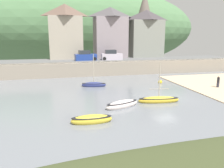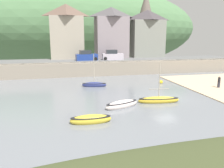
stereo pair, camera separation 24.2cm
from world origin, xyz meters
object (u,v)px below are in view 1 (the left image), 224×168
waterfront_building_right (146,33)px  church_with_spire (144,22)px  parked_car_near_slipway (85,56)px  person_on_slipway (218,81)px  fishing_boat_green (159,100)px  mooring_buoy (160,82)px  waterfront_building_left (66,31)px  dinghy_open_wooden (94,85)px  sailboat_tall_mast (122,105)px  waterfront_building_centre (110,32)px  parked_car_by_wall (112,56)px  motorboat_with_cabin (92,120)px

waterfront_building_right → church_with_spire: church_with_spire is taller
parked_car_near_slipway → person_on_slipway: 24.05m
fishing_boat_green → mooring_buoy: 10.45m
waterfront_building_left → person_on_slipway: waterfront_building_left is taller
dinghy_open_wooden → person_on_slipway: bearing=-4.7°
sailboat_tall_mast → dinghy_open_wooden: dinghy_open_wooden is taller
waterfront_building_right → church_with_spire: bearing=75.5°
dinghy_open_wooden → person_on_slipway: 17.32m
church_with_spire → mooring_buoy: church_with_spire is taller
waterfront_building_centre → fishing_boat_green: size_ratio=2.27×
church_with_spire → fishing_boat_green: bearing=-107.8°
church_with_spire → sailboat_tall_mast: 35.89m
sailboat_tall_mast → parked_car_by_wall: (4.27, 22.95, 2.91)m
parked_car_near_slipway → parked_car_by_wall: bearing=-5.6°
motorboat_with_cabin → dinghy_open_wooden: size_ratio=0.73×
waterfront_building_right → motorboat_with_cabin: size_ratio=2.91×
church_with_spire → fishing_boat_green: (-9.85, -30.63, -9.85)m
person_on_slipway → church_with_spire: bearing=92.3°
mooring_buoy → fishing_boat_green: bearing=-115.8°
dinghy_open_wooden → mooring_buoy: bearing=11.8°
church_with_spire → mooring_buoy: size_ratio=25.58×
waterfront_building_centre → parked_car_by_wall: 6.46m
church_with_spire → parked_car_by_wall: 14.81m
mooring_buoy → church_with_spire: bearing=76.0°
dinghy_open_wooden → mooring_buoy: (10.26, 0.02, -0.11)m
parked_car_by_wall → fishing_boat_green: bearing=-86.3°
parked_car_near_slipway → person_on_slipway: size_ratio=2.62×
dinghy_open_wooden → motorboat_with_cabin: bearing=-87.8°
parked_car_near_slipway → sailboat_tall_mast: bearing=-93.3°
waterfront_building_centre → person_on_slipway: size_ratio=6.52×
waterfront_building_right → church_with_spire: size_ratio=0.68×
parked_car_near_slipway → dinghy_open_wooden: bearing=-97.4°
church_with_spire → parked_car_near_slipway: 18.71m
waterfront_building_centre → dinghy_open_wooden: bearing=-110.2°
motorboat_with_cabin → dinghy_open_wooden: dinghy_open_wooden is taller
church_with_spire → fishing_boat_green: size_ratio=3.22×
waterfront_building_centre → parked_car_near_slipway: size_ratio=2.49×
waterfront_building_left → mooring_buoy: 23.11m
fishing_boat_green → mooring_buoy: (4.56, 9.41, -0.10)m
waterfront_building_left → parked_car_near_slipway: 7.39m
waterfront_building_right → waterfront_building_left: bearing=180.0°
dinghy_open_wooden → parked_car_near_slipway: dinghy_open_wooden is taller
fishing_boat_green → parked_car_near_slipway: (-5.31, 22.13, 2.93)m
church_with_spire → person_on_slipway: bearing=-87.7°
mooring_buoy → sailboat_tall_mast: bearing=-131.2°
fishing_boat_green → dinghy_open_wooden: size_ratio=0.97×
church_with_spire → dinghy_open_wooden: 28.11m
waterfront_building_left → mooring_buoy: bearing=-52.4°
fishing_boat_green → waterfront_building_right: bearing=78.7°
waterfront_building_left → parked_car_by_wall: size_ratio=2.61×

